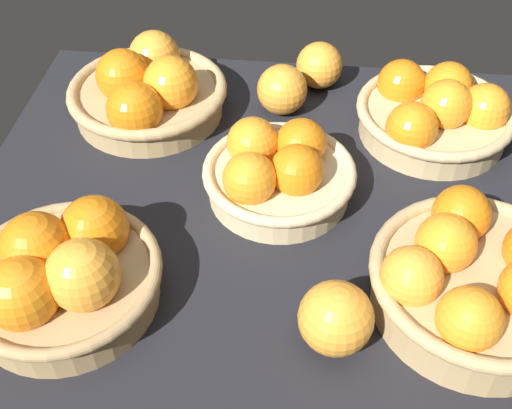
# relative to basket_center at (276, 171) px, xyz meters

# --- Properties ---
(market_tray) EXTENTS (0.84, 0.72, 0.03)m
(market_tray) POSITION_rel_basket_center_xyz_m (0.00, -0.03, -0.05)
(market_tray) COLOR black
(market_tray) RESTS_ON ground
(basket_center) EXTENTS (0.21, 0.21, 0.10)m
(basket_center) POSITION_rel_basket_center_xyz_m (0.00, 0.00, 0.00)
(basket_center) COLOR #D3BC8C
(basket_center) RESTS_ON market_tray
(basket_far_left) EXTENTS (0.25, 0.25, 0.11)m
(basket_far_left) POSITION_rel_basket_center_xyz_m (-0.21, 0.16, 0.00)
(basket_far_left) COLOR tan
(basket_far_left) RESTS_ON market_tray
(basket_near_left) EXTENTS (0.23, 0.23, 0.11)m
(basket_near_left) POSITION_rel_basket_center_xyz_m (-0.23, -0.20, 0.01)
(basket_near_left) COLOR tan
(basket_near_left) RESTS_ON market_tray
(basket_far_right) EXTENTS (0.23, 0.23, 0.10)m
(basket_far_right) POSITION_rel_basket_center_xyz_m (0.22, 0.16, 0.00)
(basket_far_right) COLOR tan
(basket_far_right) RESTS_ON market_tray
(basket_near_right) EXTENTS (0.25, 0.25, 0.11)m
(basket_near_right) POSITION_rel_basket_center_xyz_m (0.24, -0.17, 0.01)
(basket_near_right) COLOR tan
(basket_near_right) RESTS_ON market_tray
(loose_orange_front_gap) EXTENTS (0.08, 0.08, 0.08)m
(loose_orange_front_gap) POSITION_rel_basket_center_xyz_m (0.05, 0.27, -0.00)
(loose_orange_front_gap) COLOR #F49E33
(loose_orange_front_gap) RESTS_ON market_tray
(loose_orange_back_gap) EXTENTS (0.08, 0.08, 0.08)m
(loose_orange_back_gap) POSITION_rel_basket_center_xyz_m (0.08, -0.23, 0.00)
(loose_orange_back_gap) COLOR #F49E33
(loose_orange_back_gap) RESTS_ON market_tray
(loose_orange_side_gap) EXTENTS (0.08, 0.08, 0.08)m
(loose_orange_side_gap) POSITION_rel_basket_center_xyz_m (-0.01, 0.19, -0.00)
(loose_orange_side_gap) COLOR #F49E33
(loose_orange_side_gap) RESTS_ON market_tray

